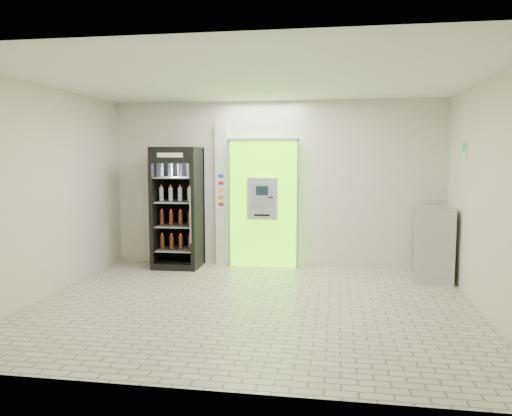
# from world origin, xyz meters

# --- Properties ---
(ground) EXTENTS (6.00, 6.00, 0.00)m
(ground) POSITION_xyz_m (0.00, 0.00, 0.00)
(ground) COLOR beige
(ground) RESTS_ON ground
(room_shell) EXTENTS (6.00, 6.00, 6.00)m
(room_shell) POSITION_xyz_m (0.00, 0.00, 1.84)
(room_shell) COLOR beige
(room_shell) RESTS_ON ground
(atm_assembly) EXTENTS (1.30, 0.24, 2.33)m
(atm_assembly) POSITION_xyz_m (-0.20, 2.41, 1.17)
(atm_assembly) COLOR #6EE804
(atm_assembly) RESTS_ON ground
(pillar) EXTENTS (0.22, 0.11, 2.60)m
(pillar) POSITION_xyz_m (-0.98, 2.45, 1.30)
(pillar) COLOR silver
(pillar) RESTS_ON ground
(beverage_cooler) EXTENTS (0.84, 0.78, 2.17)m
(beverage_cooler) POSITION_xyz_m (-1.72, 2.14, 1.04)
(beverage_cooler) COLOR black
(beverage_cooler) RESTS_ON ground
(steel_cabinet) EXTENTS (0.71, 0.96, 1.18)m
(steel_cabinet) POSITION_xyz_m (2.69, 1.90, 0.59)
(steel_cabinet) COLOR #B2B5BA
(steel_cabinet) RESTS_ON ground
(exit_sign) EXTENTS (0.02, 0.22, 0.26)m
(exit_sign) POSITION_xyz_m (2.99, 1.40, 2.12)
(exit_sign) COLOR white
(exit_sign) RESTS_ON room_shell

